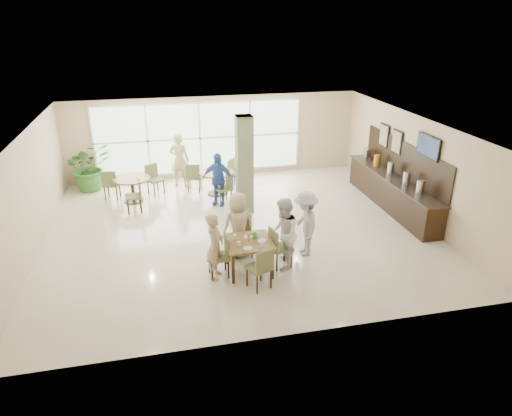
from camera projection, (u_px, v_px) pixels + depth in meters
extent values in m
plane|color=beige|center=(239.00, 229.00, 12.25)|extent=(10.00, 10.00, 0.00)
plane|color=white|center=(237.00, 126.00, 11.15)|extent=(10.00, 10.00, 0.00)
plane|color=beige|center=(214.00, 137.00, 15.74)|extent=(10.00, 0.00, 10.00)
plane|color=beige|center=(287.00, 268.00, 7.67)|extent=(10.00, 0.00, 10.00)
plane|color=beige|center=(29.00, 196.00, 10.70)|extent=(0.00, 9.00, 9.00)
plane|color=beige|center=(414.00, 167.00, 12.70)|extent=(0.00, 9.00, 9.00)
plane|color=silver|center=(200.00, 138.00, 15.61)|extent=(7.00, 0.00, 7.00)
cube|color=#5D6747|center=(244.00, 165.00, 12.86)|extent=(0.45, 0.45, 2.80)
cube|color=brown|center=(249.00, 242.00, 9.99)|extent=(1.02, 1.02, 0.05)
cube|color=black|center=(233.00, 269.00, 9.67)|extent=(0.06, 0.06, 0.70)
cube|color=black|center=(272.00, 265.00, 9.84)|extent=(0.06, 0.06, 0.70)
cube|color=black|center=(227.00, 250.00, 10.44)|extent=(0.06, 0.06, 0.70)
cube|color=black|center=(263.00, 246.00, 10.61)|extent=(0.06, 0.06, 0.70)
cylinder|color=brown|center=(132.00, 179.00, 13.80)|extent=(1.11, 1.11, 0.04)
cylinder|color=black|center=(133.00, 190.00, 13.95)|extent=(0.10, 0.10, 0.71)
cylinder|color=black|center=(134.00, 200.00, 14.08)|extent=(0.60, 0.60, 0.03)
cylinder|color=brown|center=(216.00, 172.00, 14.37)|extent=(1.12, 1.12, 0.04)
cylinder|color=black|center=(217.00, 183.00, 14.51)|extent=(0.10, 0.10, 0.71)
cylinder|color=black|center=(217.00, 193.00, 14.65)|extent=(0.60, 0.60, 0.03)
cylinder|color=white|center=(262.00, 244.00, 9.74)|extent=(0.08, 0.08, 0.10)
cylinder|color=white|center=(235.00, 237.00, 10.06)|extent=(0.08, 0.08, 0.10)
cylinder|color=white|center=(257.00, 235.00, 10.16)|extent=(0.08, 0.08, 0.10)
cylinder|color=white|center=(239.00, 244.00, 9.76)|extent=(0.08, 0.08, 0.10)
cylinder|color=white|center=(248.00, 248.00, 9.66)|extent=(0.20, 0.20, 0.01)
cylinder|color=white|center=(248.00, 236.00, 10.18)|extent=(0.20, 0.20, 0.01)
cylinder|color=white|center=(262.00, 241.00, 9.99)|extent=(0.20, 0.20, 0.01)
cylinder|color=#99B27F|center=(249.00, 239.00, 9.96)|extent=(0.07, 0.07, 0.12)
sphere|color=orange|center=(250.00, 234.00, 9.92)|extent=(0.07, 0.07, 0.07)
sphere|color=orange|center=(248.00, 234.00, 9.93)|extent=(0.07, 0.07, 0.07)
sphere|color=orange|center=(248.00, 235.00, 9.89)|extent=(0.07, 0.07, 0.07)
cube|color=green|center=(254.00, 235.00, 10.07)|extent=(0.10, 0.05, 0.15)
cube|color=black|center=(391.00, 193.00, 13.46)|extent=(0.60, 4.60, 0.90)
cube|color=black|center=(393.00, 178.00, 13.28)|extent=(0.64, 4.70, 0.04)
cube|color=black|center=(405.00, 160.00, 13.13)|extent=(0.04, 4.60, 1.00)
cylinder|color=silver|center=(420.00, 188.00, 11.94)|extent=(0.20, 0.20, 0.40)
cylinder|color=silver|center=(406.00, 179.00, 12.56)|extent=(0.20, 0.20, 0.40)
cylinder|color=silver|center=(391.00, 169.00, 13.37)|extent=(0.20, 0.20, 0.40)
cylinder|color=orange|center=(377.00, 160.00, 14.19)|extent=(0.18, 0.18, 0.36)
cube|color=silver|center=(367.00, 154.00, 14.81)|extent=(0.18, 0.30, 0.36)
cube|color=black|center=(429.00, 146.00, 11.86)|extent=(0.06, 1.00, 0.58)
cube|color=#7F99CC|center=(428.00, 147.00, 11.85)|extent=(0.01, 0.92, 0.50)
cube|color=black|center=(397.00, 142.00, 13.41)|extent=(0.04, 0.55, 0.70)
cube|color=#9C6A38|center=(396.00, 142.00, 13.41)|extent=(0.01, 0.47, 0.62)
cube|color=black|center=(384.00, 135.00, 14.13)|extent=(0.04, 0.55, 0.70)
cube|color=#9C6A38|center=(384.00, 135.00, 14.13)|extent=(0.01, 0.47, 0.62)
imported|color=#366E2C|center=(89.00, 167.00, 14.69)|extent=(1.84, 1.84, 1.56)
imported|color=tan|center=(215.00, 246.00, 9.75)|extent=(0.54, 0.64, 1.51)
imported|color=tan|center=(238.00, 225.00, 10.64)|extent=(0.86, 0.61, 1.58)
imported|color=white|center=(283.00, 234.00, 10.13)|extent=(0.85, 0.96, 1.66)
imported|color=#A9AAAC|center=(305.00, 224.00, 10.71)|extent=(0.64, 1.06, 1.59)
imported|color=#3C60B4|center=(218.00, 179.00, 13.53)|extent=(1.08, 0.88, 1.61)
imported|color=white|center=(245.00, 168.00, 14.50)|extent=(1.08, 1.61, 1.60)
imported|color=tan|center=(179.00, 160.00, 14.96)|extent=(0.77, 0.64, 1.80)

